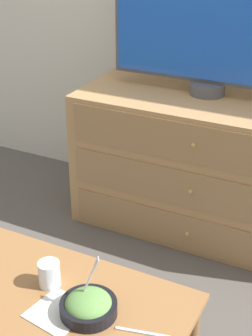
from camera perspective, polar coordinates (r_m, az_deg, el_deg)
name	(u,v)px	position (r m, az deg, el deg)	size (l,w,h in m)	color
ground_plane	(228,200)	(3.13, 11.25, -3.52)	(12.00, 12.00, 0.00)	#56514C
dresser	(210,167)	(2.70, 9.30, 0.16)	(1.37, 0.59, 0.72)	tan
tv	(213,21)	(2.54, 9.59, 15.77)	(1.02, 0.18, 0.70)	#515156
coffee_table	(54,308)	(1.83, -7.97, -15.14)	(0.94, 0.48, 0.41)	#9E6B3D
takeout_bowl	(88,306)	(1.69, -4.18, -14.99)	(0.18, 0.18, 0.20)	black
drink_cup	(49,275)	(1.80, -8.49, -11.67)	(0.08, 0.08, 0.09)	#9E6638
napkin	(58,312)	(1.72, -7.54, -15.52)	(0.19, 0.19, 0.00)	white
knife	(142,332)	(1.64, 1.83, -17.76)	(0.17, 0.05, 0.01)	silver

